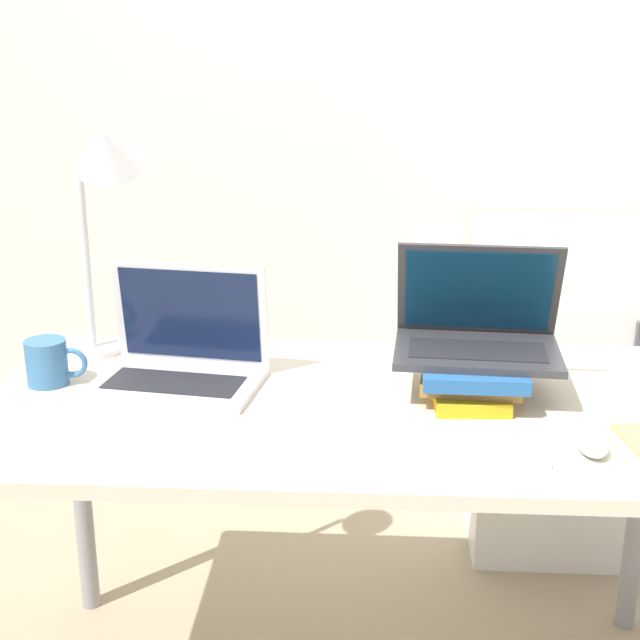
{
  "coord_description": "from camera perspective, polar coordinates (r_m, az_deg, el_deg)",
  "views": [
    {
      "loc": [
        0.03,
        -1.35,
        1.5
      ],
      "look_at": [
        -0.07,
        0.4,
        0.95
      ],
      "focal_mm": 50.0,
      "sensor_mm": 36.0,
      "label": 1
    }
  ],
  "objects": [
    {
      "name": "laptop_left",
      "position": [
        2.0,
        -8.88,
        -2.54
      ],
      "size": [
        0.39,
        0.29,
        0.26
      ],
      "color": "silver",
      "rests_on": "desk"
    },
    {
      "name": "wall_back",
      "position": [
        2.87,
        2.85,
        14.5
      ],
      "size": [
        8.0,
        0.05,
        2.7
      ],
      "color": "silver",
      "rests_on": "ground_plane"
    },
    {
      "name": "laptop_on_books",
      "position": [
        1.94,
        10.03,
        -0.69
      ],
      "size": [
        0.37,
        0.27,
        0.24
      ],
      "color": "#333338",
      "rests_on": "book_stack"
    },
    {
      "name": "desk",
      "position": [
        1.92,
        2.12,
        -7.4
      ],
      "size": [
        1.58,
        0.79,
        0.77
      ],
      "color": "beige",
      "rests_on": "ground_plane"
    },
    {
      "name": "mug",
      "position": [
        2.06,
        -17.0,
        -2.61
      ],
      "size": [
        0.14,
        0.09,
        0.1
      ],
      "color": "teal",
      "rests_on": "desk"
    },
    {
      "name": "mini_fridge",
      "position": [
        2.81,
        14.95,
        -4.21
      ],
      "size": [
        0.5,
        0.51,
        0.98
      ],
      "color": "white",
      "rests_on": "ground_plane"
    },
    {
      "name": "wireless_keyboard",
      "position": [
        1.68,
        9.56,
        -8.25
      ],
      "size": [
        0.28,
        0.11,
        0.01
      ],
      "color": "white",
      "rests_on": "desk"
    },
    {
      "name": "mouse",
      "position": [
        1.74,
        16.99,
        -7.58
      ],
      "size": [
        0.06,
        0.1,
        0.03
      ],
      "color": "white",
      "rests_on": "desk"
    },
    {
      "name": "book_stack",
      "position": [
        1.93,
        9.56,
        -3.48
      ],
      "size": [
        0.23,
        0.28,
        0.09
      ],
      "color": "gold",
      "rests_on": "desk"
    },
    {
      "name": "desk_lamp",
      "position": [
        2.1,
        -13.68,
        8.99
      ],
      "size": [
        0.23,
        0.2,
        0.59
      ],
      "color": "silver",
      "rests_on": "desk"
    }
  ]
}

